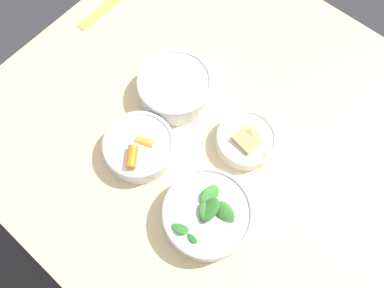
{
  "coord_description": "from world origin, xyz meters",
  "views": [
    {
      "loc": [
        -0.34,
        -0.21,
        1.61
      ],
      "look_at": [
        -0.09,
        -0.0,
        0.8
      ],
      "focal_mm": 35.0,
      "sensor_mm": 36.0,
      "label": 1
    }
  ],
  "objects_px": {
    "bowl_beans_hotdog": "(176,86)",
    "bowl_cookies": "(246,140)",
    "bowl_greens": "(207,214)",
    "bowl_carrots": "(139,147)"
  },
  "relations": [
    {
      "from": "bowl_greens",
      "to": "bowl_cookies",
      "type": "relative_size",
      "value": 1.36
    },
    {
      "from": "bowl_beans_hotdog",
      "to": "bowl_cookies",
      "type": "relative_size",
      "value": 1.29
    },
    {
      "from": "bowl_cookies",
      "to": "bowl_greens",
      "type": "bearing_deg",
      "value": -167.37
    },
    {
      "from": "bowl_greens",
      "to": "bowl_beans_hotdog",
      "type": "xyz_separation_m",
      "value": [
        0.2,
        0.26,
        -0.0
      ]
    },
    {
      "from": "bowl_greens",
      "to": "bowl_beans_hotdog",
      "type": "distance_m",
      "value": 0.33
    },
    {
      "from": "bowl_beans_hotdog",
      "to": "bowl_carrots",
      "type": "bearing_deg",
      "value": -166.73
    },
    {
      "from": "bowl_greens",
      "to": "bowl_cookies",
      "type": "distance_m",
      "value": 0.2
    },
    {
      "from": "bowl_carrots",
      "to": "bowl_beans_hotdog",
      "type": "xyz_separation_m",
      "value": [
        0.18,
        0.04,
        0.0
      ]
    },
    {
      "from": "bowl_greens",
      "to": "bowl_beans_hotdog",
      "type": "height_order",
      "value": "bowl_greens"
    },
    {
      "from": "bowl_carrots",
      "to": "bowl_cookies",
      "type": "height_order",
      "value": "bowl_carrots"
    }
  ]
}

